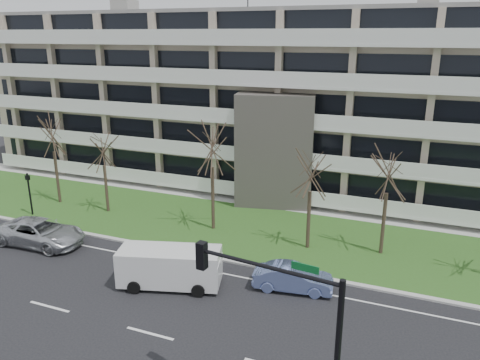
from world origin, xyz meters
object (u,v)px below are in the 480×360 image
at_px(blue_sedan, 293,278).
at_px(white_van, 171,264).
at_px(silver_pickup, 40,232).
at_px(traffic_signal, 286,321).
at_px(pedestrian_signal, 29,189).

distance_m(blue_sedan, white_van, 6.70).
bearing_deg(silver_pickup, traffic_signal, -115.01).
relative_size(blue_sedan, pedestrian_signal, 1.28).
bearing_deg(pedestrian_signal, blue_sedan, 6.74).
bearing_deg(pedestrian_signal, white_van, -3.81).
relative_size(white_van, traffic_signal, 0.92).
relative_size(blue_sedan, white_van, 0.73).
xyz_separation_m(white_van, pedestrian_signal, (-15.26, 5.20, 0.85)).
relative_size(traffic_signal, pedestrian_signal, 1.91).
height_order(silver_pickup, pedestrian_signal, pedestrian_signal).
xyz_separation_m(silver_pickup, white_van, (10.70, -1.42, 0.46)).
bearing_deg(silver_pickup, white_van, -99.41).
distance_m(silver_pickup, traffic_signal, 21.14).
relative_size(silver_pickup, pedestrian_signal, 1.79).
height_order(silver_pickup, traffic_signal, traffic_signal).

